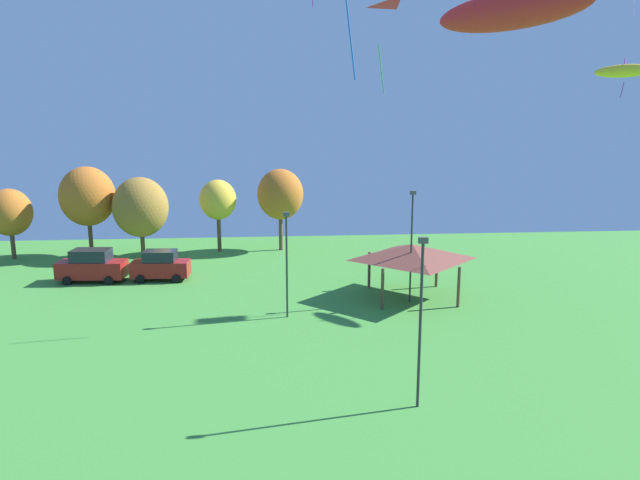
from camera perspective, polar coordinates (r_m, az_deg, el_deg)
name	(u,v)px	position (r m, az deg, el deg)	size (l,w,h in m)	color
kite_flying_0	(366,28)	(34.10, 4.61, 20.41)	(2.26, 2.94, 3.79)	red
kite_flying_2	(624,71)	(41.69, 28.13, 14.69)	(2.87, 3.42, 2.35)	yellow
kite_flying_7	(510,10)	(16.97, 18.44, 20.95)	(3.42, 4.47, 1.49)	red
parked_car_leftmost	(92,266)	(44.92, -21.85, -2.41)	(4.92, 2.37, 2.42)	maroon
parked_car_second_from_left	(161,266)	(43.74, -15.66, -2.47)	(4.23, 2.13, 2.24)	maroon
park_pavilion	(412,252)	(37.94, 9.21, -1.19)	(6.27, 6.16, 3.60)	brown
light_post_0	(287,259)	(33.40, -3.35, -1.89)	(0.36, 0.20, 6.32)	#2D2D33
light_post_1	(421,314)	(22.83, 10.03, -7.34)	(0.36, 0.20, 6.98)	#2D2D33
light_post_3	(411,241)	(36.66, 9.13, -0.10)	(0.36, 0.20, 7.24)	#2D2D33
treeline_tree_0	(10,213)	(55.28, -28.62, 2.43)	(3.67, 3.67, 6.06)	brown
treeline_tree_1	(87,196)	(53.46, -22.23, 4.05)	(4.69, 4.69, 7.86)	brown
treeline_tree_2	(141,207)	(51.58, -17.51, 3.14)	(4.71, 4.71, 6.99)	brown
treeline_tree_3	(218,200)	(52.33, -10.17, 3.95)	(3.29, 3.29, 6.56)	brown
treeline_tree_4	(280,194)	(52.18, -3.99, 4.57)	(4.19, 4.19, 7.48)	brown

